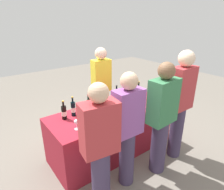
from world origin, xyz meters
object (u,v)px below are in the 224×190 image
object	(u,v)px
server_pouring	(101,86)
guest_0	(100,146)
wine_bottle_0	(64,112)
wine_glass_0	(76,122)
wine_glass_4	(141,99)
wine_bottle_6	(132,94)
wine_glass_2	(124,105)
wine_glass_3	(135,99)
wine_glass_1	(85,119)
guest_2	(162,117)
wine_bottle_4	(103,104)
guest_3	(180,102)
wine_bottle_5	(117,97)
guest_1	(128,128)
wine_glass_5	(149,98)
wine_bottle_1	(73,109)
wine_bottle_3	(90,104)
wine_bottle_2	(89,107)
wine_bottle_7	(138,92)

from	to	relation	value
server_pouring	guest_0	size ratio (longest dim) A/B	1.04
wine_bottle_0	wine_glass_0	bearing A→B (deg)	-88.11
wine_glass_4	wine_bottle_0	bearing A→B (deg)	167.17
wine_bottle_6	wine_glass_2	size ratio (longest dim) A/B	2.33
wine_bottle_6	wine_glass_3	distance (m)	0.21
wine_glass_2	wine_glass_1	bearing A→B (deg)	-178.08
wine_bottle_6	guest_2	xyz separation A→B (m)	(-0.26, -0.86, -0.01)
guest_2	wine_bottle_4	bearing A→B (deg)	112.34
wine_bottle_0	guest_3	world-z (taller)	guest_3
guest_0	guest_3	xyz separation A→B (m)	(1.48, 0.04, 0.11)
guest_0	wine_glass_3	bearing A→B (deg)	39.24
wine_bottle_5	wine_glass_2	distance (m)	0.35
wine_glass_2	guest_1	bearing A→B (deg)	-125.98
wine_glass_0	wine_glass_1	distance (m)	0.13
wine_glass_5	guest_3	distance (m)	0.56
wine_bottle_1	guest_1	bearing A→B (deg)	-69.86
wine_glass_0	wine_glass_1	size ratio (longest dim) A/B	0.98
wine_bottle_3	wine_glass_5	bearing A→B (deg)	-21.10
wine_bottle_2	wine_glass_3	xyz separation A→B (m)	(0.78, -0.16, -0.02)
wine_glass_3	wine_glass_1	bearing A→B (deg)	-174.71
wine_bottle_1	guest_3	bearing A→B (deg)	-34.33
wine_bottle_3	wine_glass_4	size ratio (longest dim) A/B	2.37
wine_bottle_4	wine_bottle_5	world-z (taller)	wine_bottle_4
wine_bottle_1	wine_glass_0	size ratio (longest dim) A/B	2.15
wine_glass_1	wine_glass_5	size ratio (longest dim) A/B	1.15
wine_bottle_2	wine_glass_5	xyz separation A→B (m)	(1.04, -0.25, -0.03)
wine_glass_5	guest_3	world-z (taller)	guest_3
wine_bottle_3	wine_glass_4	bearing A→B (deg)	-20.65
wine_bottle_5	wine_glass_1	size ratio (longest dim) A/B	2.15
wine_bottle_3	guest_1	size ratio (longest dim) A/B	0.20
wine_bottle_5	wine_bottle_0	bearing A→B (deg)	179.98
guest_0	wine_glass_0	bearing A→B (deg)	97.05
wine_bottle_0	server_pouring	size ratio (longest dim) A/B	0.18
wine_glass_2	wine_glass_5	distance (m)	0.55
wine_bottle_0	wine_bottle_7	world-z (taller)	wine_bottle_7
wine_glass_4	guest_0	xyz separation A→B (m)	(-1.26, -0.64, -0.02)
wine_glass_0	wine_bottle_0	bearing A→B (deg)	91.89
wine_bottle_7	wine_glass_1	world-z (taller)	wine_bottle_7
guest_0	server_pouring	bearing A→B (deg)	63.96
wine_bottle_1	wine_glass_4	xyz separation A→B (m)	(1.11, -0.30, -0.02)
guest_1	guest_3	bearing A→B (deg)	-0.58
wine_bottle_0	wine_glass_5	world-z (taller)	wine_bottle_0
wine_glass_2	wine_bottle_2	bearing A→B (deg)	154.72
guest_3	wine_bottle_1	bearing A→B (deg)	147.03
wine_bottle_4	wine_bottle_6	xyz separation A→B (m)	(0.64, 0.02, 0.01)
wine_bottle_1	wine_bottle_7	size ratio (longest dim) A/B	0.98
wine_bottle_7	wine_glass_0	distance (m)	1.43
wine_bottle_3	wine_glass_1	world-z (taller)	wine_bottle_3
wine_glass_2	guest_1	size ratio (longest dim) A/B	0.09
wine_bottle_0	wine_glass_3	world-z (taller)	wine_bottle_0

